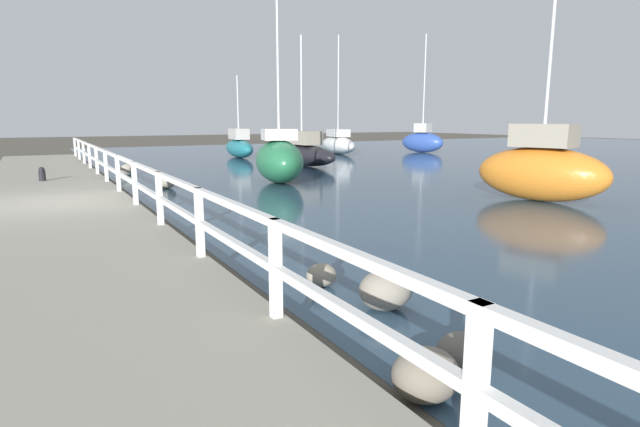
# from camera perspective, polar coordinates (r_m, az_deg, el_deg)

# --- Properties ---
(ground_plane) EXTENTS (120.00, 120.00, 0.00)m
(ground_plane) POSITION_cam_1_polar(r_m,az_deg,el_deg) (13.07, -27.99, -0.16)
(ground_plane) COLOR #4C473D
(dock_walkway) EXTENTS (3.38, 36.00, 0.30)m
(dock_walkway) POSITION_cam_1_polar(r_m,az_deg,el_deg) (13.05, -28.05, 0.48)
(dock_walkway) COLOR gray
(dock_walkway) RESTS_ON ground
(railing) EXTENTS (0.10, 32.50, 0.97)m
(railing) POSITION_cam_1_polar(r_m,az_deg,el_deg) (13.08, -21.39, 4.58)
(railing) COLOR white
(railing) RESTS_ON dock_walkway
(boulder_water_edge) EXTENTS (0.43, 0.38, 0.32)m
(boulder_water_edge) POSITION_cam_1_polar(r_m,az_deg,el_deg) (4.75, 15.71, -14.83)
(boulder_water_edge) COLOR #666056
(boulder_water_edge) RESTS_ON ground
(boulder_far_strip) EXTENTS (0.60, 0.54, 0.45)m
(boulder_far_strip) POSITION_cam_1_polar(r_m,az_deg,el_deg) (16.77, -17.19, 3.52)
(boulder_far_strip) COLOR gray
(boulder_far_strip) RESTS_ON ground
(boulder_downstream) EXTENTS (0.63, 0.56, 0.47)m
(boulder_downstream) POSITION_cam_1_polar(r_m,az_deg,el_deg) (21.19, -21.07, 4.70)
(boulder_downstream) COLOR gray
(boulder_downstream) RESTS_ON ground
(boulder_near_dock) EXTENTS (0.56, 0.50, 0.42)m
(boulder_near_dock) POSITION_cam_1_polar(r_m,az_deg,el_deg) (4.18, 11.99, -17.57)
(boulder_near_dock) COLOR slate
(boulder_near_dock) RESTS_ON ground
(boulder_mid_strip) EXTENTS (0.41, 0.37, 0.31)m
(boulder_mid_strip) POSITION_cam_1_polar(r_m,az_deg,el_deg) (6.62, 0.16, -7.06)
(boulder_mid_strip) COLOR gray
(boulder_mid_strip) RESTS_ON ground
(boulder_upstream) EXTENTS (0.62, 0.56, 0.47)m
(boulder_upstream) POSITION_cam_1_polar(r_m,az_deg,el_deg) (5.88, 7.42, -8.67)
(boulder_upstream) COLOR gray
(boulder_upstream) RESTS_ON ground
(mooring_bollard) EXTENTS (0.20, 0.20, 0.43)m
(mooring_bollard) POSITION_cam_1_polar(r_m,az_deg,el_deg) (17.85, -29.18, 3.97)
(mooring_bollard) COLOR black
(mooring_bollard) RESTS_ON dock_walkway
(sailboat_white) EXTENTS (3.01, 6.00, 7.41)m
(sailboat_white) POSITION_cam_1_polar(r_m,az_deg,el_deg) (32.77, 2.06, 7.99)
(sailboat_white) COLOR white
(sailboat_white) RESTS_ON water_surface
(sailboat_black) EXTENTS (1.58, 5.50, 6.02)m
(sailboat_black) POSITION_cam_1_polar(r_m,az_deg,el_deg) (24.14, -2.09, 7.05)
(sailboat_black) COLOR black
(sailboat_black) RESTS_ON water_surface
(sailboat_orange) EXTENTS (2.31, 3.74, 5.25)m
(sailboat_orange) POSITION_cam_1_polar(r_m,az_deg,el_deg) (14.70, 23.96, 4.63)
(sailboat_orange) COLOR orange
(sailboat_orange) RESTS_ON water_surface
(sailboat_blue) EXTENTS (2.05, 3.27, 7.65)m
(sailboat_blue) POSITION_cam_1_polar(r_m,az_deg,el_deg) (34.64, 11.62, 8.17)
(sailboat_blue) COLOR #2D4C9E
(sailboat_blue) RESTS_ON water_surface
(sailboat_green) EXTENTS (2.37, 3.47, 6.14)m
(sailboat_green) POSITION_cam_1_polar(r_m,az_deg,el_deg) (17.45, -4.67, 6.16)
(sailboat_green) COLOR #236B42
(sailboat_green) RESTS_ON water_surface
(sailboat_teal) EXTENTS (1.61, 4.41, 4.64)m
(sailboat_teal) POSITION_cam_1_polar(r_m,az_deg,el_deg) (29.53, -9.23, 7.60)
(sailboat_teal) COLOR #1E707A
(sailboat_teal) RESTS_ON water_surface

